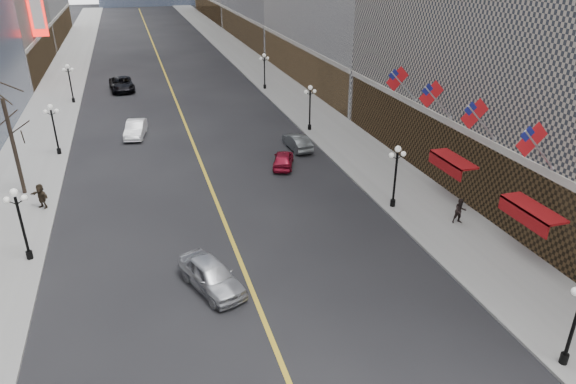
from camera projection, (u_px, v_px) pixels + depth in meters
sidewalk_east at (273, 81)px, 71.60m from camera, size 6.00×230.00×0.15m
sidewalk_west at (58, 96)px, 64.22m from camera, size 6.00×230.00×0.15m
lane_line at (165, 73)px, 76.59m from camera, size 0.25×200.00×0.02m
streetlamp_east_1 at (396, 170)px, 35.18m from camera, size 1.26×0.44×4.52m
streetlamp_east_2 at (310, 103)px, 50.77m from camera, size 1.26×0.44×4.52m
streetlamp_east_3 at (264, 67)px, 66.35m from camera, size 1.26×0.44×4.52m
streetlamp_west_1 at (20, 217)px, 28.97m from camera, size 1.26×0.44×4.52m
streetlamp_west_2 at (54, 124)px, 44.55m from camera, size 1.26×0.44×4.52m
streetlamp_west_3 at (70, 79)px, 60.14m from camera, size 1.26×0.44×4.52m
flag_2 at (534, 142)px, 27.32m from camera, size 2.87×0.12×2.87m
flag_3 at (476, 116)px, 31.64m from camera, size 2.87×0.12×2.87m
flag_4 at (433, 96)px, 35.97m from camera, size 2.87×0.12×2.87m
flag_5 at (399, 81)px, 40.30m from camera, size 2.87×0.12×2.87m
awning_b at (530, 211)px, 29.31m from camera, size 1.40×4.00×0.93m
awning_c at (451, 161)px, 36.24m from camera, size 1.40×4.00×0.93m
tree_west_far at (6, 114)px, 35.76m from camera, size 3.60×3.60×7.92m
car_nb_near at (211, 275)px, 27.41m from camera, size 3.56×5.23×1.65m
car_nb_mid at (136, 129)px, 50.11m from camera, size 2.46×4.97×1.57m
car_nb_far at (122, 84)px, 66.66m from camera, size 3.37×6.41×1.72m
car_sb_mid at (283, 159)px, 43.08m from camera, size 2.91×4.29×1.36m
car_sb_far at (297, 142)px, 46.93m from camera, size 1.78×4.37×1.41m
ped_east_walk at (460, 211)px, 33.74m from camera, size 0.90×0.58×1.74m
ped_west_far at (41, 196)px, 35.76m from camera, size 1.53×1.50×1.79m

